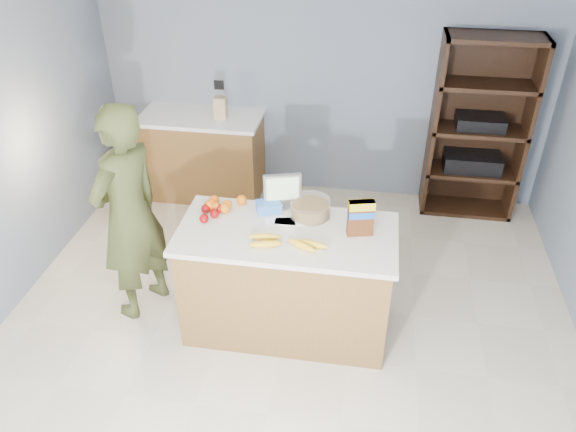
# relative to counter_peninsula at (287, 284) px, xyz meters

# --- Properties ---
(floor) EXTENTS (4.50, 5.00, 0.02)m
(floor) POSITION_rel_counter_peninsula_xyz_m (0.00, -0.30, -0.42)
(floor) COLOR beige
(floor) RESTS_ON ground
(walls) EXTENTS (4.52, 5.02, 2.51)m
(walls) POSITION_rel_counter_peninsula_xyz_m (0.00, -0.30, 1.24)
(walls) COLOR slate
(walls) RESTS_ON ground
(counter_peninsula) EXTENTS (1.56, 0.76, 0.90)m
(counter_peninsula) POSITION_rel_counter_peninsula_xyz_m (0.00, 0.00, 0.00)
(counter_peninsula) COLOR brown
(counter_peninsula) RESTS_ON ground
(back_cabinet) EXTENTS (1.24, 0.62, 0.90)m
(back_cabinet) POSITION_rel_counter_peninsula_xyz_m (-1.20, 1.90, 0.04)
(back_cabinet) COLOR brown
(back_cabinet) RESTS_ON ground
(shelving_unit) EXTENTS (0.90, 0.40, 1.80)m
(shelving_unit) POSITION_rel_counter_peninsula_xyz_m (1.55, 2.05, 0.45)
(shelving_unit) COLOR black
(shelving_unit) RESTS_ON ground
(person) EXTENTS (0.63, 0.75, 1.76)m
(person) POSITION_rel_counter_peninsula_xyz_m (-1.20, 0.06, 0.46)
(person) COLOR #39401D
(person) RESTS_ON ground
(knife_block) EXTENTS (0.12, 0.10, 0.31)m
(knife_block) POSITION_rel_counter_peninsula_xyz_m (-0.97, 1.87, 0.60)
(knife_block) COLOR tan
(knife_block) RESTS_ON back_cabinet
(envelopes) EXTENTS (0.30, 0.16, 0.00)m
(envelopes) POSITION_rel_counter_peninsula_xyz_m (-0.03, 0.12, 0.49)
(envelopes) COLOR white
(envelopes) RESTS_ON counter_peninsula
(bananas) EXTENTS (0.56, 0.18, 0.05)m
(bananas) POSITION_rel_counter_peninsula_xyz_m (0.02, -0.16, 0.51)
(bananas) COLOR yellow
(bananas) RESTS_ON counter_peninsula
(apples) EXTENTS (0.17, 0.21, 0.07)m
(apples) POSITION_rel_counter_peninsula_xyz_m (-0.58, 0.11, 0.52)
(apples) COLOR #860607
(apples) RESTS_ON counter_peninsula
(oranges) EXTENTS (0.30, 0.21, 0.08)m
(oranges) POSITION_rel_counter_peninsula_xyz_m (-0.54, 0.22, 0.52)
(oranges) COLOR orange
(oranges) RESTS_ON counter_peninsula
(blue_carton) EXTENTS (0.21, 0.17, 0.08)m
(blue_carton) POSITION_rel_counter_peninsula_xyz_m (-0.18, 0.24, 0.52)
(blue_carton) COLOR blue
(blue_carton) RESTS_ON counter_peninsula
(salad_bowl) EXTENTS (0.30, 0.30, 0.13)m
(salad_bowl) POSITION_rel_counter_peninsula_xyz_m (0.13, 0.24, 0.54)
(salad_bowl) COLOR #267219
(salad_bowl) RESTS_ON counter_peninsula
(tv) EXTENTS (0.28, 0.12, 0.28)m
(tv) POSITION_rel_counter_peninsula_xyz_m (-0.08, 0.31, 0.64)
(tv) COLOR silver
(tv) RESTS_ON counter_peninsula
(cereal_box) EXTENTS (0.19, 0.11, 0.27)m
(cereal_box) POSITION_rel_counter_peninsula_xyz_m (0.51, 0.05, 0.64)
(cereal_box) COLOR #592B14
(cereal_box) RESTS_ON counter_peninsula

